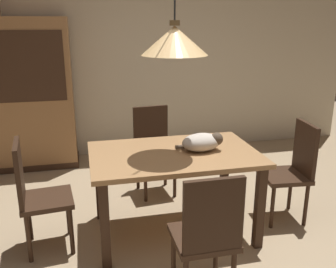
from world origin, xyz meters
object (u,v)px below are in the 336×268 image
object	(u,v)px
chair_right_side	(293,167)
chair_far_back	(153,146)
chair_near_front	(207,233)
pendant_lamp	(175,40)
hutch_bookcase	(27,98)
chair_left_side	(36,192)
dining_table	(174,163)
cat_sleeping	(203,142)

from	to	relation	value
chair_right_side	chair_far_back	bearing A→B (deg)	142.06
chair_near_front	pendant_lamp	bearing A→B (deg)	90.00
chair_right_side	hutch_bookcase	size ratio (longest dim) A/B	0.50
chair_left_side	dining_table	bearing A→B (deg)	0.40
chair_right_side	chair_near_front	world-z (taller)	same
cat_sleeping	pendant_lamp	world-z (taller)	pendant_lamp
cat_sleeping	hutch_bookcase	world-z (taller)	hutch_bookcase
dining_table	chair_right_side	bearing A→B (deg)	-0.37
chair_near_front	hutch_bookcase	size ratio (longest dim) A/B	0.50
pendant_lamp	dining_table	bearing A→B (deg)	0.00
chair_right_side	cat_sleeping	size ratio (longest dim) A/B	2.38
chair_right_side	chair_near_front	size ratio (longest dim) A/B	1.00
dining_table	chair_near_front	bearing A→B (deg)	-90.00
chair_near_front	cat_sleeping	size ratio (longest dim) A/B	2.38
chair_right_side	hutch_bookcase	distance (m)	3.19
chair_far_back	hutch_bookcase	size ratio (longest dim) A/B	0.50
chair_right_side	cat_sleeping	bearing A→B (deg)	-179.49
chair_left_side	hutch_bookcase	world-z (taller)	hutch_bookcase
chair_left_side	chair_right_side	world-z (taller)	same
cat_sleeping	dining_table	bearing A→B (deg)	176.47
chair_right_side	hutch_bookcase	world-z (taller)	hutch_bookcase
chair_right_side	chair_near_front	xyz separation A→B (m)	(-1.13, -0.87, 0.00)
chair_far_back	cat_sleeping	size ratio (longest dim) A/B	2.38
chair_left_side	chair_near_front	world-z (taller)	same
chair_near_front	hutch_bookcase	world-z (taller)	hutch_bookcase
chair_far_back	chair_right_side	bearing A→B (deg)	-37.94
dining_table	chair_right_side	distance (m)	1.14
dining_table	hutch_bookcase	distance (m)	2.39
cat_sleeping	pendant_lamp	bearing A→B (deg)	176.47
dining_table	chair_left_side	distance (m)	1.14
dining_table	chair_near_front	size ratio (longest dim) A/B	1.51
chair_far_back	pendant_lamp	size ratio (longest dim) A/B	0.72
hutch_bookcase	dining_table	bearing A→B (deg)	-54.44
dining_table	pendant_lamp	bearing A→B (deg)	180.00
chair_far_back	pendant_lamp	world-z (taller)	pendant_lamp
chair_right_side	chair_far_back	distance (m)	1.44
cat_sleeping	chair_near_front	bearing A→B (deg)	-105.82
cat_sleeping	pendant_lamp	size ratio (longest dim) A/B	0.30
chair_left_side	pendant_lamp	size ratio (longest dim) A/B	0.72
chair_near_front	pendant_lamp	size ratio (longest dim) A/B	0.72
dining_table	chair_near_front	xyz separation A→B (m)	(-0.00, -0.88, -0.14)
dining_table	cat_sleeping	size ratio (longest dim) A/B	3.58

